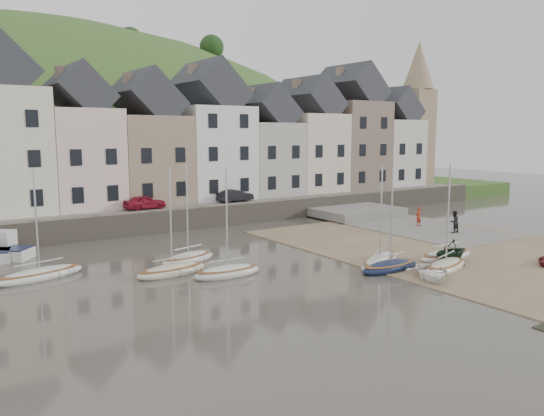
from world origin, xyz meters
TOP-DOWN VIEW (x-y plane):
  - ground at (0.00, 0.00)m, footprint 160.00×160.00m
  - quay_land at (0.00, 32.00)m, footprint 90.00×30.00m
  - quay_street at (0.00, 20.50)m, footprint 70.00×7.00m
  - seawall at (0.00, 17.00)m, footprint 70.00×1.20m
  - beach at (11.00, 0.00)m, footprint 18.00×26.00m
  - slipway at (15.00, 8.00)m, footprint 8.00×18.00m
  - hillside at (-5.00, 60.00)m, footprint 134.40×84.00m
  - townhouse_terrace at (1.76, 24.00)m, footprint 61.05×8.00m
  - church_spire at (34.55, 24.00)m, footprint 4.00×4.00m
  - sailboat_0 at (-14.57, 7.45)m, footprint 5.25×2.72m
  - sailboat_1 at (-6.05, 6.41)m, footprint 4.19×2.50m
  - sailboat_2 at (-8.09, 4.20)m, footprint 4.54×2.05m
  - sailboat_3 at (-5.62, 2.14)m, footprint 4.13×1.62m
  - sailboat_4 at (3.37, -0.83)m, footprint 5.52×3.97m
  - sailboat_5 at (2.93, -2.11)m, footprint 4.34×1.62m
  - sailboat_6 at (8.04, -2.08)m, footprint 4.43×1.54m
  - sailboat_7 at (5.78, -3.85)m, footprint 4.73×2.75m
  - rowboat_white at (3.50, -4.70)m, footprint 4.00×4.22m
  - rowboat_green at (7.43, -2.91)m, footprint 2.74×2.38m
  - person_red at (15.54, 6.75)m, footprint 0.61×0.41m
  - person_dark at (15.56, 3.12)m, footprint 0.87×0.69m
  - car_left at (-3.92, 19.50)m, footprint 3.59×1.59m
  - car_right at (4.87, 19.50)m, footprint 3.64×1.55m

SIDE VIEW (x-z plane):
  - hillside at x=-5.00m, z-range -59.99..24.01m
  - ground at x=0.00m, z-range 0.00..0.00m
  - beach at x=11.00m, z-range 0.00..0.06m
  - slipway at x=15.00m, z-range 0.00..0.12m
  - sailboat_4 at x=3.37m, z-range -2.90..3.42m
  - sailboat_0 at x=-14.57m, z-range -2.90..3.42m
  - sailboat_7 at x=5.78m, z-range -2.90..3.42m
  - sailboat_6 at x=8.04m, z-range -2.90..3.42m
  - sailboat_2 at x=-8.09m, z-range -2.90..3.42m
  - sailboat_5 at x=2.93m, z-range -2.90..3.42m
  - sailboat_3 at x=-5.62m, z-range -2.89..3.43m
  - sailboat_1 at x=-6.05m, z-range -2.89..3.43m
  - rowboat_white at x=3.50m, z-range 0.06..0.77m
  - quay_land at x=0.00m, z-range 0.00..1.50m
  - rowboat_green at x=7.43m, z-range 0.06..1.49m
  - seawall at x=0.00m, z-range 0.00..1.80m
  - person_red at x=15.54m, z-range 0.12..1.75m
  - person_dark at x=15.56m, z-range 0.12..1.88m
  - quay_street at x=0.00m, z-range 1.50..1.60m
  - car_right at x=4.87m, z-range 1.60..2.77m
  - car_left at x=-3.92m, z-range 1.60..2.80m
  - townhouse_terrace at x=1.76m, z-range 0.36..14.29m
  - church_spire at x=34.55m, z-range 2.06..20.06m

